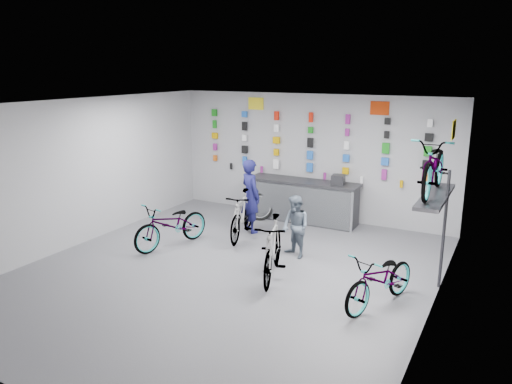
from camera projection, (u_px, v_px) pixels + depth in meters
The scene contains 21 objects.
floor at pixel (226, 273), 8.98m from camera, with size 8.00×8.00×0.00m, color #515056.
ceiling at pixel (223, 104), 8.26m from camera, with size 8.00×8.00×0.00m, color white.
wall_back at pixel (311, 157), 12.05m from camera, with size 7.00×7.00×0.00m, color #B3B3B5.
wall_front at pixel (24, 274), 5.19m from camera, with size 7.00×7.00×0.00m, color #B3B3B5.
wall_left at pixel (79, 173), 10.21m from camera, with size 8.00×8.00×0.00m, color #B3B3B5.
wall_right at pixel (436, 220), 7.03m from camera, with size 8.00×8.00×0.00m, color #B3B3B5.
counter at pixel (303, 201), 11.90m from camera, with size 2.70×0.66×1.00m.
merch_wall at pixel (316, 147), 11.86m from camera, with size 5.57×0.08×1.57m.
wall_bracket at pixel (437, 202), 8.14m from camera, with size 0.39×1.90×2.00m.
sign_left at pixel (256, 104), 12.42m from camera, with size 0.42×0.02×0.30m, color yellow.
sign_right at pixel (380, 108), 11.01m from camera, with size 0.42×0.02×0.30m, color #BF3109.
sign_side at pixel (454, 130), 7.79m from camera, with size 0.02×0.40×0.30m, color yellow.
bike_left at pixel (172, 224), 10.20m from camera, with size 0.63×1.80×0.94m, color gray.
bike_center at pixel (273, 249), 8.65m from camera, with size 0.50×1.78×1.07m, color gray.
bike_right at pixel (381, 279), 7.63m from camera, with size 0.59×1.69×0.89m, color gray.
bike_service at pixel (242, 215), 10.71m from camera, with size 0.48×1.71×1.03m, color gray.
bike_wall at pixel (435, 166), 8.04m from camera, with size 0.63×1.80×0.95m, color gray.
clerk at pixel (250, 196), 11.07m from camera, with size 0.60×0.39×1.65m, color #16164E.
customer at pixel (295, 227), 9.60m from camera, with size 0.59×0.46×1.22m, color #515D6C.
spare_wheel at pixel (260, 207), 12.06m from camera, with size 0.71×0.48×0.65m.
register at pixel (338, 180), 11.37m from camera, with size 0.28×0.30×0.22m, color black.
Camera 1 is at (4.40, -7.13, 3.59)m, focal length 35.00 mm.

